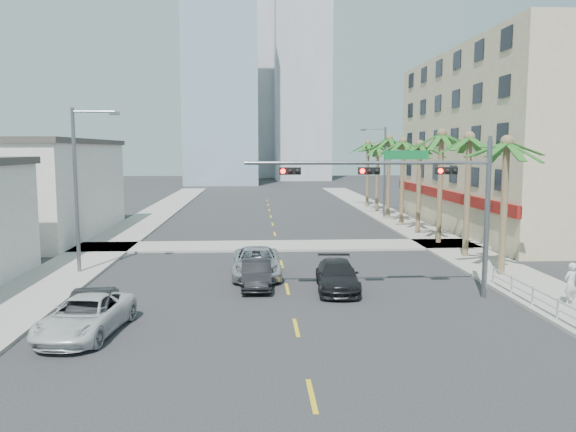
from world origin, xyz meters
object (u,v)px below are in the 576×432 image
Objects in this scene: car_lane_right at (337,276)px; traffic_signal_mast at (419,188)px; pedestrian at (570,284)px; car_parked_far at (85,316)px; car_lane_center at (256,262)px; car_parked_mid at (91,310)px; car_lane_left at (257,274)px.

traffic_signal_mast is at bearing -23.66° from car_lane_right.
traffic_signal_mast is 6.08× the size of pedestrian.
car_parked_far is 11.14m from car_lane_center.
traffic_signal_mast is at bearing 25.42° from car_parked_far.
car_parked_mid is 0.88× the size of car_lane_right.
car_lane_center is 3.01× the size of pedestrian.
car_parked_far is at bearing -95.78° from car_parked_mid.
car_lane_center is at bearing 63.43° from car_parked_far.
pedestrian reaches higher than car_lane_left.
car_lane_right is 2.65× the size of pedestrian.
car_parked_mid is 0.76m from car_parked_far.
car_lane_left is 2.24× the size of pedestrian.
car_lane_left is (6.30, 6.80, -0.03)m from car_parked_far.
traffic_signal_mast is at bearing -36.49° from pedestrian.
car_parked_mid is at bearing -136.06° from car_lane_left.
pedestrian is (6.18, -1.90, -4.00)m from traffic_signal_mast.
traffic_signal_mast is 2.29× the size of car_lane_right.
car_lane_center reaches higher than car_parked_far.
car_lane_right is (10.20, 6.05, -0.00)m from car_parked_far.
car_parked_mid is at bearing -148.86° from car_lane_right.
car_parked_mid is (-13.58, -3.54, -4.36)m from traffic_signal_mast.
car_lane_center is at bearing 47.45° from car_parked_mid.
car_parked_mid is 11.49m from car_lane_right.
car_parked_mid is at bearing 97.85° from car_parked_far.
car_parked_far is (-13.58, -4.30, -4.36)m from traffic_signal_mast.
traffic_signal_mast is 14.90m from car_parked_far.
car_lane_center is 15.09m from pedestrian.
car_parked_far is 0.92× the size of car_lane_center.
pedestrian is (13.47, -6.79, 0.30)m from car_lane_center.
car_lane_left is (6.30, 6.04, -0.03)m from car_parked_mid.
pedestrian is (19.77, 2.40, 0.36)m from car_parked_far.
car_parked_mid is 8.72m from car_lane_left.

